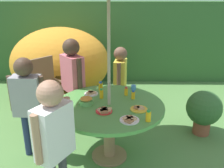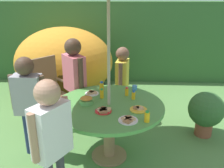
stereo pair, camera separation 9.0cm
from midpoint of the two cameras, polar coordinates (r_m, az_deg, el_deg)
The scene contains 21 objects.
ground_plane at distance 3.40m, azimuth 0.15°, elevation -16.31°, with size 10.00×10.00×0.02m, color #548442.
hedge_backdrop at distance 6.05m, azimuth 1.61°, elevation 9.88°, with size 9.00×0.70×1.82m, color #33602D.
garden_table at distance 3.06m, azimuth 0.16°, elevation -6.83°, with size 1.33×1.33×0.75m.
wooden_chair at distance 4.02m, azimuth -13.76°, elevation -1.02°, with size 0.65×0.65×1.07m.
dome_tent at distance 5.10m, azimuth -10.41°, elevation 4.92°, with size 2.05×2.05×1.38m.
potted_plant at distance 3.89m, azimuth 21.40°, elevation -5.76°, with size 0.51×0.51×0.68m.
child_in_yellow_shirt at distance 3.94m, azimuth 3.02°, elevation 2.14°, with size 0.22×0.42×1.23m.
child_in_pink_shirt at distance 3.66m, azimuth -7.96°, elevation 2.44°, with size 0.39×0.41×1.42m.
child_in_grey_shirt at distance 3.19m, azimuth -17.96°, elevation -2.36°, with size 0.45×0.22×1.32m.
child_in_white_shirt at distance 2.31m, azimuth -12.72°, elevation -10.46°, with size 0.34×0.40×1.34m.
snack_bowl at distance 3.02m, azimuth -5.05°, elevation -3.75°, with size 0.17×0.17×0.09m.
plate_near_left at distance 3.31m, azimuth -3.89°, elevation -2.07°, with size 0.18×0.18×0.03m.
plate_front_edge at distance 2.64m, azimuth 4.70°, elevation -8.21°, with size 0.21×0.21×0.03m.
plate_mid_right at distance 2.89m, azimuth 6.98°, elevation -5.75°, with size 0.20×0.20×0.03m.
plate_far_right at distance 2.83m, azimuth -1.02°, elevation -6.09°, with size 0.19×0.19×0.03m.
juice_bottle_near_right at distance 2.63m, azimuth 9.03°, elevation -7.42°, with size 0.06×0.06×0.13m.
juice_bottle_far_left at distance 3.14m, azimuth 5.79°, elevation -2.58°, with size 0.05×0.05×0.11m.
juice_bottle_center_front at distance 3.16m, azimuth -1.54°, elevation -2.21°, with size 0.05×0.05×0.13m.
juice_bottle_center_back at distance 3.42m, azimuth -1.64°, elevation -0.47°, with size 0.06×0.06×0.12m.
juice_bottle_mid_left at distance 3.25m, azimuth 4.20°, elevation -1.75°, with size 0.05×0.05×0.11m.
cup_near at distance 3.45m, azimuth 5.96°, elevation -0.83°, with size 0.07×0.07×0.06m, color #4C99D8.
Camera 2 is at (0.17, -2.71, 2.03)m, focal length 39.82 mm.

